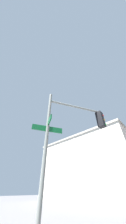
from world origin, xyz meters
name	(u,v)px	position (x,y,z in m)	size (l,w,h in m)	color
traffic_signal_near	(77,129)	(-6.66, -5.74, 3.67)	(1.75, 2.92, 5.23)	slate
building_stucco	(104,171)	(-17.94, 20.17, 5.67)	(20.18, 24.65, 11.33)	beige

